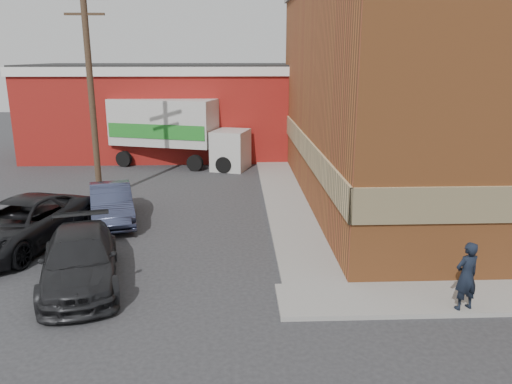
# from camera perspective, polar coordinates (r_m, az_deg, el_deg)

# --- Properties ---
(ground) EXTENTS (90.00, 90.00, 0.00)m
(ground) POSITION_cam_1_polar(r_m,az_deg,el_deg) (13.84, 4.27, -10.84)
(ground) COLOR #28282B
(ground) RESTS_ON ground
(brick_building) EXTENTS (14.25, 18.25, 9.36)m
(brick_building) POSITION_cam_1_polar(r_m,az_deg,el_deg) (23.61, 23.15, 10.69)
(brick_building) COLOR #A05629
(brick_building) RESTS_ON ground
(sidewalk_west) EXTENTS (1.80, 18.00, 0.12)m
(sidewalk_west) POSITION_cam_1_polar(r_m,az_deg,el_deg) (22.28, 3.18, -0.42)
(sidewalk_west) COLOR gray
(sidewalk_west) RESTS_ON ground
(warehouse) EXTENTS (16.30, 8.30, 5.60)m
(warehouse) POSITION_cam_1_polar(r_m,az_deg,el_deg) (32.81, -10.36, 9.33)
(warehouse) COLOR maroon
(warehouse) RESTS_ON ground
(utility_pole) EXTENTS (2.00, 0.26, 9.00)m
(utility_pole) POSITION_cam_1_polar(r_m,az_deg,el_deg) (22.20, -18.35, 11.08)
(utility_pole) COLOR #493424
(utility_pole) RESTS_ON ground
(man) EXTENTS (0.72, 0.58, 1.73)m
(man) POSITION_cam_1_polar(r_m,az_deg,el_deg) (13.15, 22.91, -8.83)
(man) COLOR black
(man) RESTS_ON sidewalk_south
(sedan) EXTENTS (2.58, 4.49, 1.40)m
(sedan) POSITION_cam_1_polar(r_m,az_deg,el_deg) (19.62, -16.19, -1.26)
(sedan) COLOR #303650
(sedan) RESTS_ON ground
(suv_a) EXTENTS (3.97, 6.12, 1.57)m
(suv_a) POSITION_cam_1_polar(r_m,az_deg,el_deg) (18.04, -25.35, -3.33)
(suv_a) COLOR black
(suv_a) RESTS_ON ground
(suv_b) EXTENTS (3.14, 5.23, 1.42)m
(suv_b) POSITION_cam_1_polar(r_m,az_deg,el_deg) (14.56, -19.49, -7.30)
(suv_b) COLOR black
(suv_b) RESTS_ON ground
(box_truck) EXTENTS (7.97, 4.44, 3.77)m
(box_truck) POSITION_cam_1_polar(r_m,az_deg,el_deg) (28.57, -9.03, 7.25)
(box_truck) COLOR #BABAB6
(box_truck) RESTS_ON ground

